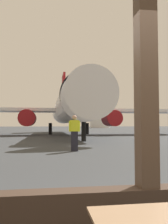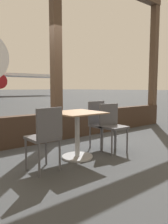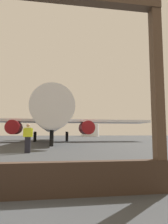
% 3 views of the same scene
% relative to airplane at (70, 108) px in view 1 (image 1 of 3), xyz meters
% --- Properties ---
extents(ground_plane, '(220.00, 220.00, 0.00)m').
position_rel_airplane_xyz_m(ground_plane, '(-1.65, 13.56, -3.31)').
color(ground_plane, '#383A3D').
extents(window_frame, '(7.58, 0.24, 3.99)m').
position_rel_airplane_xyz_m(window_frame, '(-1.65, -26.44, -1.87)').
color(window_frame, '#38281E').
rests_on(window_frame, ground).
extents(airplane, '(29.42, 29.66, 10.18)m').
position_rel_airplane_xyz_m(airplane, '(0.00, 0.00, 0.00)').
color(airplane, silver).
rests_on(airplane, ground).
extents(ground_crew_worker, '(0.56, 0.22, 1.74)m').
position_rel_airplane_xyz_m(ground_crew_worker, '(-1.44, -17.51, -2.41)').
color(ground_crew_worker, black).
rests_on(ground_crew_worker, ground).
extents(fuel_storage_tank, '(7.92, 7.92, 5.58)m').
position_rel_airplane_xyz_m(fuel_storage_tank, '(17.55, 61.58, -0.52)').
color(fuel_storage_tank, white).
rests_on(fuel_storage_tank, ground).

